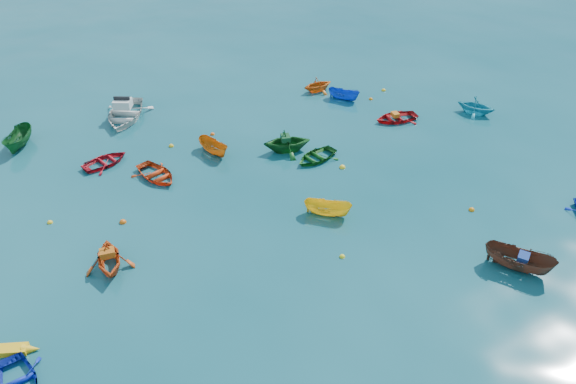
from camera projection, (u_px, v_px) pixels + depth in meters
ground at (337, 247)px, 28.87m from camera, size 160.00×160.00×0.00m
sampan_brown_mid at (516, 269)px, 27.51m from camera, size 2.80×3.53×1.30m
dinghy_orange_w at (111, 267)px, 27.59m from camera, size 2.91×3.21×1.47m
sampan_yellow_mid at (327, 215)px, 31.08m from camera, size 2.63×2.57×1.03m
dinghy_green_e at (316, 159)px, 35.84m from camera, size 3.34×2.67×0.62m
dinghy_cyan_se at (475, 113)px, 41.08m from camera, size 3.29×3.43×1.40m
dinghy_red_nw at (106, 164)px, 35.39m from camera, size 3.32×2.70×0.61m
sampan_orange_n at (214, 153)px, 36.48m from camera, size 1.60×2.84×1.04m
dinghy_green_n at (287, 151)px, 36.69m from camera, size 3.75×3.49×1.60m
dinghy_red_ne at (396, 120)px, 40.19m from camera, size 3.52×2.83×0.65m
sampan_blue_far at (343, 99)px, 42.97m from camera, size 2.20×2.58×0.96m
dinghy_red_far at (157, 177)px, 34.14m from camera, size 3.04×3.70×0.67m
dinghy_orange_far at (318, 91)px, 44.20m from camera, size 2.47×2.14×1.28m
sampan_green_far at (21, 147)px, 37.13m from camera, size 2.72×3.43×1.26m
motorboat_white at (125, 118)px, 40.42m from camera, size 5.54×5.99×1.61m
tarp_blue_a at (523, 257)px, 26.99m from camera, size 0.82×0.76×0.32m
tarp_orange_a at (107, 253)px, 27.11m from camera, size 0.79×0.66×0.34m
tarp_green_b at (285, 138)px, 36.12m from camera, size 0.77×0.87×0.35m
tarp_orange_b at (395, 114)px, 39.90m from camera, size 0.56×0.67×0.29m
buoy_ye_a at (342, 257)px, 28.22m from camera, size 0.30×0.30×0.30m
buoy_or_b at (471, 210)px, 31.42m from camera, size 0.33×0.33×0.33m
buoy_ye_b at (50, 223)px, 30.49m from camera, size 0.30×0.30×0.30m
buoy_or_c at (123, 223)px, 30.51m from camera, size 0.38×0.38×0.38m
buoy_ye_c at (342, 168)px, 35.03m from camera, size 0.39×0.39×0.39m
buoy_or_d at (371, 99)px, 42.95m from camera, size 0.30×0.30×0.30m
buoy_ye_d at (171, 146)px, 37.17m from camera, size 0.34×0.34×0.34m
buoy_or_e at (212, 135)px, 38.48m from camera, size 0.31×0.31×0.31m
buoy_ye_e at (384, 91)px, 44.25m from camera, size 0.34×0.34×0.34m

